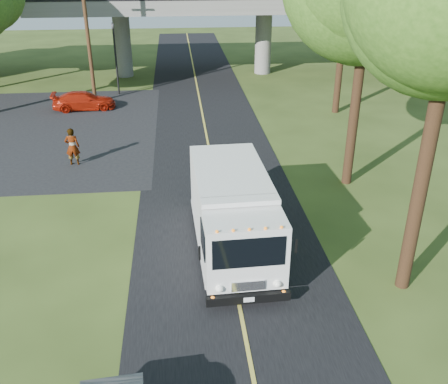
{
  "coord_description": "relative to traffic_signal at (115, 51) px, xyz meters",
  "views": [
    {
      "loc": [
        -1.68,
        -11.83,
        10.1
      ],
      "look_at": [
        -0.01,
        5.3,
        1.6
      ],
      "focal_mm": 40.0,
      "sensor_mm": 36.0,
      "label": 1
    }
  ],
  "objects": [
    {
      "name": "overpass",
      "position": [
        6.0,
        6.0,
        1.36
      ],
      "size": [
        54.0,
        10.0,
        7.3
      ],
      "color": "slate",
      "rests_on": "ground"
    },
    {
      "name": "utility_pole",
      "position": [
        -1.5,
        -2.0,
        1.4
      ],
      "size": [
        1.6,
        0.26,
        9.0
      ],
      "color": "#472D19",
      "rests_on": "ground"
    },
    {
      "name": "traffic_signal",
      "position": [
        0.0,
        0.0,
        0.0
      ],
      "size": [
        0.18,
        0.22,
        5.2
      ],
      "color": "black",
      "rests_on": "ground"
    },
    {
      "name": "road",
      "position": [
        6.0,
        -16.0,
        -3.19
      ],
      "size": [
        7.0,
        90.0,
        0.02
      ],
      "primitive_type": "cube",
      "color": "black",
      "rests_on": "ground"
    },
    {
      "name": "lane_line",
      "position": [
        6.0,
        -16.0,
        -3.17
      ],
      "size": [
        0.12,
        90.0,
        0.01
      ],
      "primitive_type": "cube",
      "color": "gold",
      "rests_on": "road"
    },
    {
      "name": "pedestrian",
      "position": [
        -1.03,
        -13.55,
        -2.22
      ],
      "size": [
        0.72,
        0.47,
        1.96
      ],
      "primitive_type": "imported",
      "rotation": [
        0.0,
        0.0,
        3.15
      ],
      "color": "gray",
      "rests_on": "ground"
    },
    {
      "name": "red_sedan",
      "position": [
        -2.0,
        -3.71,
        -2.59
      ],
      "size": [
        4.34,
        2.09,
        1.22
      ],
      "primitive_type": "imported",
      "rotation": [
        0.0,
        0.0,
        1.66
      ],
      "color": "#AC1C0A",
      "rests_on": "ground"
    },
    {
      "name": "ground",
      "position": [
        6.0,
        -26.0,
        -3.2
      ],
      "size": [
        120.0,
        120.0,
        0.0
      ],
      "primitive_type": "plane",
      "color": "#334418",
      "rests_on": "ground"
    },
    {
      "name": "parking_lot",
      "position": [
        -5.0,
        -8.0,
        -3.19
      ],
      "size": [
        16.0,
        18.0,
        0.01
      ],
      "primitive_type": "cube",
      "color": "black",
      "rests_on": "ground"
    },
    {
      "name": "step_van",
      "position": [
        6.14,
        -22.29,
        -1.6
      ],
      "size": [
        2.82,
        7.09,
        2.94
      ],
      "rotation": [
        0.0,
        0.0,
        0.04
      ],
      "color": "white",
      "rests_on": "ground"
    }
  ]
}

